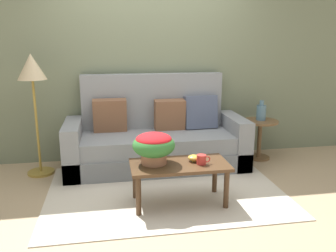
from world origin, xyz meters
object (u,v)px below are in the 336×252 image
object	(u,v)px
coffee_mug	(202,160)
snack_bowl	(194,158)
side_table	(260,132)
coffee_table	(179,170)
table_vase	(261,112)
couch	(156,139)
potted_plant	(154,145)
floor_lamp	(32,78)

from	to	relation	value
coffee_mug	snack_bowl	size ratio (longest dim) A/B	1.07
side_table	coffee_table	bearing A→B (deg)	-139.64
coffee_mug	table_vase	xyz separation A→B (m)	(1.16, 1.23, 0.18)
couch	table_vase	bearing A→B (deg)	2.01
side_table	potted_plant	bearing A→B (deg)	-145.41
floor_lamp	potted_plant	world-z (taller)	floor_lamp
side_table	floor_lamp	distance (m)	3.00
potted_plant	coffee_mug	size ratio (longest dim) A/B	3.04
couch	coffee_mug	world-z (taller)	couch
floor_lamp	table_vase	xyz separation A→B (m)	(2.89, 0.09, -0.53)
coffee_table	side_table	distance (m)	1.79
coffee_mug	table_vase	world-z (taller)	table_vase
couch	coffee_mug	xyz separation A→B (m)	(0.28, -1.18, 0.12)
side_table	snack_bowl	size ratio (longest dim) A/B	4.24
couch	side_table	xyz separation A→B (m)	(1.44, 0.03, 0.02)
table_vase	floor_lamp	bearing A→B (deg)	-178.23
couch	floor_lamp	world-z (taller)	floor_lamp
coffee_table	coffee_mug	world-z (taller)	coffee_mug
table_vase	coffee_table	bearing A→B (deg)	-139.41
snack_bowl	coffee_table	bearing A→B (deg)	-166.08
potted_plant	table_vase	xyz separation A→B (m)	(1.62, 1.13, 0.04)
snack_bowl	couch	bearing A→B (deg)	101.87
couch	snack_bowl	size ratio (longest dim) A/B	17.66
couch	potted_plant	distance (m)	1.12
coffee_table	floor_lamp	size ratio (longest dim) A/B	0.66
couch	side_table	bearing A→B (deg)	1.36
snack_bowl	table_vase	xyz separation A→B (m)	(1.22, 1.14, 0.19)
couch	coffee_table	distance (m)	1.13
floor_lamp	table_vase	bearing A→B (deg)	1.77
side_table	floor_lamp	bearing A→B (deg)	-178.55
coffee_table	side_table	size ratio (longest dim) A/B	1.78
side_table	table_vase	distance (m)	0.28
coffee_mug	floor_lamp	bearing A→B (deg)	146.49
coffee_table	potted_plant	xyz separation A→B (m)	(-0.25, 0.05, 0.25)
coffee_table	snack_bowl	xyz separation A→B (m)	(0.16, 0.04, 0.10)
potted_plant	table_vase	bearing A→B (deg)	34.85
couch	side_table	distance (m)	1.44
couch	coffee_table	bearing A→B (deg)	-86.38
coffee_mug	coffee_table	bearing A→B (deg)	165.13
couch	table_vase	size ratio (longest dim) A/B	8.34
table_vase	snack_bowl	bearing A→B (deg)	-136.91
potted_plant	table_vase	world-z (taller)	table_vase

